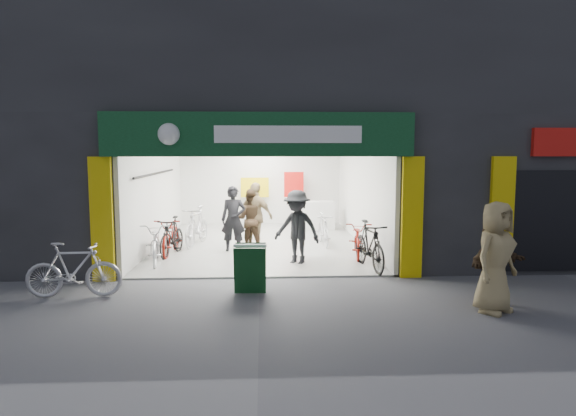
{
  "coord_description": "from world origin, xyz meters",
  "views": [
    {
      "loc": [
        0.06,
        -10.74,
        2.74
      ],
      "look_at": [
        0.68,
        1.5,
        1.34
      ],
      "focal_mm": 32.0,
      "sensor_mm": 36.0,
      "label": 1
    }
  ],
  "objects": [
    {
      "name": "pedestrian_far",
      "position": [
        4.12,
        -2.06,
        0.74
      ],
      "size": [
        1.41,
        1.05,
        1.48
      ],
      "primitive_type": "imported",
      "rotation": [
        0.0,
        0.0,
        0.51
      ],
      "color": "#382819",
      "rests_on": "ground"
    },
    {
      "name": "bike_right_front",
      "position": [
        2.5,
        0.67,
        0.56
      ],
      "size": [
        0.78,
        1.92,
        1.12
      ],
      "primitive_type": "imported",
      "rotation": [
        0.0,
        0.0,
        0.14
      ],
      "color": "black",
      "rests_on": "ground"
    },
    {
      "name": "customer_b",
      "position": [
        -0.26,
        3.28,
        0.84
      ],
      "size": [
        0.95,
        0.82,
        1.67
      ],
      "primitive_type": "imported",
      "rotation": [
        0.0,
        0.0,
        2.88
      ],
      "color": "#3B2A1A",
      "rests_on": "ground"
    },
    {
      "name": "pedestrian_near",
      "position": [
        3.97,
        -2.47,
        0.94
      ],
      "size": [
        1.1,
        1.02,
        1.89
      ],
      "primitive_type": "imported",
      "rotation": [
        0.0,
        0.0,
        0.6
      ],
      "color": "#948256",
      "rests_on": "ground"
    },
    {
      "name": "building",
      "position": [
        0.91,
        4.99,
        4.31
      ],
      "size": [
        17.0,
        10.27,
        8.0
      ],
      "color": "#232326",
      "rests_on": "ground"
    },
    {
      "name": "parked_bike",
      "position": [
        -3.44,
        -1.25,
        0.52
      ],
      "size": [
        1.77,
        0.57,
        1.05
      ],
      "primitive_type": "imported",
      "rotation": [
        0.0,
        0.0,
        1.62
      ],
      "color": "#B8B7BD",
      "rests_on": "ground"
    },
    {
      "name": "bike_left_back",
      "position": [
        -1.8,
        3.8,
        0.57
      ],
      "size": [
        0.9,
        1.98,
        1.15
      ],
      "primitive_type": "imported",
      "rotation": [
        0.0,
        0.0,
        -0.2
      ],
      "color": "#B4B4B9",
      "rests_on": "ground"
    },
    {
      "name": "bike_left_front",
      "position": [
        -2.5,
        1.62,
        0.51
      ],
      "size": [
        0.97,
        2.01,
        1.01
      ],
      "primitive_type": "imported",
      "rotation": [
        0.0,
        0.0,
        0.16
      ],
      "color": "#B8B8BD",
      "rests_on": "ground"
    },
    {
      "name": "sandwich_board",
      "position": [
        -0.17,
        -1.14,
        0.51
      ],
      "size": [
        0.63,
        0.63,
        0.92
      ],
      "rotation": [
        0.0,
        0.0,
        -0.03
      ],
      "color": "#0E3918",
      "rests_on": "ground"
    },
    {
      "name": "customer_a",
      "position": [
        -0.71,
        2.85,
        0.89
      ],
      "size": [
        0.68,
        0.47,
        1.78
      ],
      "primitive_type": "imported",
      "rotation": [
        0.0,
        0.0,
        -0.07
      ],
      "color": "black",
      "rests_on": "ground"
    },
    {
      "name": "bike_left_midfront",
      "position": [
        -2.27,
        2.42,
        0.51
      ],
      "size": [
        0.77,
        1.76,
        1.02
      ],
      "primitive_type": "imported",
      "rotation": [
        0.0,
        0.0,
        -0.17
      ],
      "color": "black",
      "rests_on": "ground"
    },
    {
      "name": "bike_right_mid",
      "position": [
        2.5,
        2.05,
        0.47
      ],
      "size": [
        0.9,
        1.87,
        0.94
      ],
      "primitive_type": "imported",
      "rotation": [
        0.0,
        0.0,
        -0.16
      ],
      "color": "maroon",
      "rests_on": "ground"
    },
    {
      "name": "bike_right_back",
      "position": [
        1.8,
        3.67,
        0.47
      ],
      "size": [
        0.53,
        1.59,
        0.94
      ],
      "primitive_type": "imported",
      "rotation": [
        0.0,
        0.0,
        0.05
      ],
      "color": "#AFAFB4",
      "rests_on": "ground"
    },
    {
      "name": "customer_d",
      "position": [
        -0.12,
        3.26,
        0.92
      ],
      "size": [
        1.14,
        1.0,
        1.85
      ],
      "primitive_type": "imported",
      "rotation": [
        0.0,
        0.0,
        2.51
      ],
      "color": "#8C7551",
      "rests_on": "ground"
    },
    {
      "name": "customer_c",
      "position": [
        0.89,
        1.31,
        0.89
      ],
      "size": [
        1.33,
        1.15,
        1.79
      ],
      "primitive_type": "imported",
      "rotation": [
        0.0,
        0.0,
        -0.53
      ],
      "color": "black",
      "rests_on": "ground"
    },
    {
      "name": "bike_left_midback",
      "position": [
        -2.32,
        2.62,
        0.49
      ],
      "size": [
        0.7,
        1.88,
        0.98
      ],
      "primitive_type": "imported",
      "rotation": [
        0.0,
        0.0,
        -0.03
      ],
      "color": "maroon",
      "rests_on": "ground"
    },
    {
      "name": "ground",
      "position": [
        0.0,
        0.0,
        0.0
      ],
      "size": [
        60.0,
        60.0,
        0.0
      ],
      "primitive_type": "plane",
      "color": "#56565B",
      "rests_on": "ground"
    }
  ]
}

